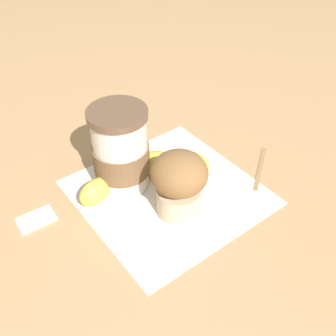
% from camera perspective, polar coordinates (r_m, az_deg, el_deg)
% --- Properties ---
extents(ground_plane, '(3.00, 3.00, 0.00)m').
position_cam_1_polar(ground_plane, '(0.58, -0.00, -3.56)').
color(ground_plane, tan).
extents(paper_napkin, '(0.27, 0.27, 0.00)m').
position_cam_1_polar(paper_napkin, '(0.58, -0.00, -3.50)').
color(paper_napkin, white).
rests_on(paper_napkin, ground_plane).
extents(coffee_cup, '(0.08, 0.08, 0.13)m').
position_cam_1_polar(coffee_cup, '(0.56, -6.88, 2.41)').
color(coffee_cup, silver).
rests_on(coffee_cup, paper_napkin).
extents(muffin, '(0.08, 0.08, 0.10)m').
position_cam_1_polar(muffin, '(0.52, 1.62, -2.02)').
color(muffin, beige).
rests_on(muffin, paper_napkin).
extents(banana, '(0.21, 0.09, 0.04)m').
position_cam_1_polar(banana, '(0.59, -3.68, -0.48)').
color(banana, '#D6CC4C').
rests_on(banana, paper_napkin).
extents(sugar_packet, '(0.05, 0.03, 0.01)m').
position_cam_1_polar(sugar_packet, '(0.57, -18.63, -6.93)').
color(sugar_packet, white).
rests_on(sugar_packet, ground_plane).
extents(wooden_stirrer, '(0.09, 0.08, 0.00)m').
position_cam_1_polar(wooden_stirrer, '(0.64, 13.22, 0.02)').
color(wooden_stirrer, '#9E7547').
rests_on(wooden_stirrer, ground_plane).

